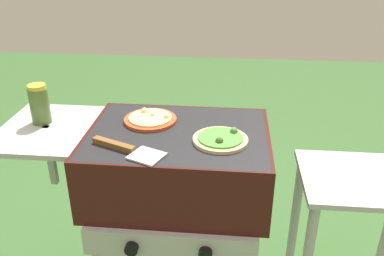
{
  "coord_description": "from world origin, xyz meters",
  "views": [
    {
      "loc": [
        0.18,
        -1.29,
        1.55
      ],
      "look_at": [
        0.05,
        0.0,
        0.92
      ],
      "focal_mm": 38.89,
      "sensor_mm": 36.0,
      "label": 1
    }
  ],
  "objects_px": {
    "pizza_cheese": "(150,119)",
    "pizza_veggie": "(221,139)",
    "spatula": "(127,149)",
    "grill": "(174,168)",
    "sauce_jar": "(39,104)",
    "prep_table": "(354,226)"
  },
  "relations": [
    {
      "from": "pizza_cheese",
      "to": "pizza_veggie",
      "type": "distance_m",
      "value": 0.3
    },
    {
      "from": "pizza_cheese",
      "to": "spatula",
      "type": "height_order",
      "value": "pizza_cheese"
    },
    {
      "from": "grill",
      "to": "pizza_veggie",
      "type": "distance_m",
      "value": 0.23
    },
    {
      "from": "sauce_jar",
      "to": "pizza_veggie",
      "type": "bearing_deg",
      "value": -7.57
    },
    {
      "from": "pizza_veggie",
      "to": "prep_table",
      "type": "xyz_separation_m",
      "value": [
        0.51,
        0.05,
        -0.37
      ]
    },
    {
      "from": "spatula",
      "to": "prep_table",
      "type": "distance_m",
      "value": 0.9
    },
    {
      "from": "pizza_veggie",
      "to": "spatula",
      "type": "relative_size",
      "value": 0.71
    },
    {
      "from": "spatula",
      "to": "pizza_veggie",
      "type": "bearing_deg",
      "value": 18.12
    },
    {
      "from": "pizza_veggie",
      "to": "prep_table",
      "type": "relative_size",
      "value": 0.25
    },
    {
      "from": "pizza_cheese",
      "to": "spatula",
      "type": "bearing_deg",
      "value": -97.7
    },
    {
      "from": "pizza_veggie",
      "to": "spatula",
      "type": "bearing_deg",
      "value": -161.88
    },
    {
      "from": "prep_table",
      "to": "pizza_cheese",
      "type": "bearing_deg",
      "value": 173.8
    },
    {
      "from": "sauce_jar",
      "to": "grill",
      "type": "bearing_deg",
      "value": -4.56
    },
    {
      "from": "grill",
      "to": "pizza_veggie",
      "type": "bearing_deg",
      "value": -16.19
    },
    {
      "from": "pizza_cheese",
      "to": "pizza_veggie",
      "type": "xyz_separation_m",
      "value": [
        0.26,
        -0.14,
        0.0
      ]
    },
    {
      "from": "pizza_veggie",
      "to": "spatula",
      "type": "distance_m",
      "value": 0.31
    },
    {
      "from": "grill",
      "to": "prep_table",
      "type": "distance_m",
      "value": 0.71
    },
    {
      "from": "sauce_jar",
      "to": "spatula",
      "type": "relative_size",
      "value": 0.56
    },
    {
      "from": "pizza_veggie",
      "to": "grill",
      "type": "bearing_deg",
      "value": 163.81
    },
    {
      "from": "pizza_veggie",
      "to": "sauce_jar",
      "type": "distance_m",
      "value": 0.67
    },
    {
      "from": "grill",
      "to": "sauce_jar",
      "type": "xyz_separation_m",
      "value": [
        -0.49,
        0.04,
        0.22
      ]
    },
    {
      "from": "sauce_jar",
      "to": "prep_table",
      "type": "relative_size",
      "value": 0.19
    }
  ]
}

